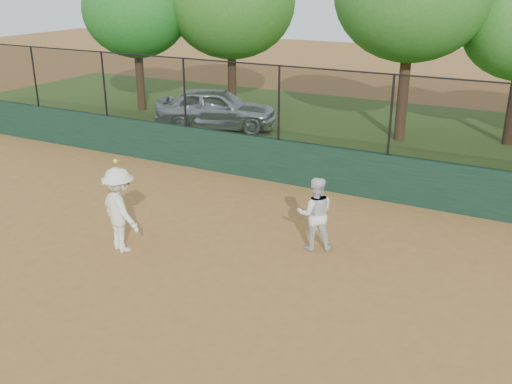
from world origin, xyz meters
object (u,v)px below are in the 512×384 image
at_px(parked_car, 217,108).
at_px(tree_1, 231,1).
at_px(tree_0, 135,10).
at_px(player_second, 315,214).
at_px(player_main, 120,210).

bearing_deg(parked_car, tree_1, -0.23).
distance_m(parked_car, tree_0, 5.68).
distance_m(player_second, tree_0, 14.83).
xyz_separation_m(parked_car, tree_0, (-4.47, 1.24, 3.28)).
height_order(player_second, tree_1, tree_1).
xyz_separation_m(player_second, player_main, (-3.51, -1.90, 0.11)).
distance_m(parked_car, tree_1, 4.78).
height_order(tree_0, tree_1, tree_1).
distance_m(parked_car, player_main, 10.12).
relative_size(tree_0, tree_1, 0.89).
bearing_deg(tree_1, player_main, -70.15).
bearing_deg(player_main, tree_1, 109.85).
relative_size(player_second, tree_1, 0.24).
bearing_deg(player_second, player_main, 1.36).
bearing_deg(tree_0, player_second, -37.68).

